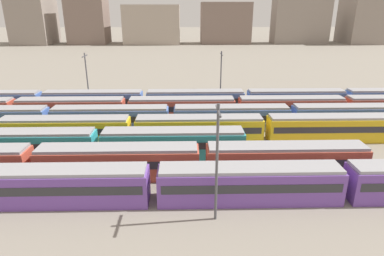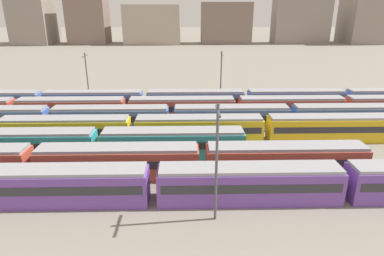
{
  "view_description": "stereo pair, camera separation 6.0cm",
  "coord_description": "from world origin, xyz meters",
  "px_view_note": "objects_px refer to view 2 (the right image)",
  "views": [
    {
      "loc": [
        28.06,
        -28.4,
        18.13
      ],
      "look_at": [
        29.1,
        15.6,
        2.04
      ],
      "focal_mm": 30.82,
      "sensor_mm": 36.0,
      "label": 1
    },
    {
      "loc": [
        28.12,
        -28.4,
        18.13
      ],
      "look_at": [
        29.1,
        15.6,
        2.04
      ],
      "focal_mm": 30.82,
      "sensor_mm": 36.0,
      "label": 2
    }
  ],
  "objects_px": {
    "train_track_0": "(344,182)",
    "train_track_5": "(237,108)",
    "train_track_1": "(119,161)",
    "train_track_6": "(246,100)",
    "catenary_pole_2": "(217,159)",
    "train_track_2": "(24,144)",
    "train_track_3": "(199,129)",
    "catenary_pole_3": "(221,76)",
    "train_track_4": "(291,117)",
    "catenary_pole_1": "(87,77)"
  },
  "relations": [
    {
      "from": "train_track_0",
      "to": "train_track_3",
      "type": "distance_m",
      "value": 20.76
    },
    {
      "from": "train_track_3",
      "to": "train_track_6",
      "type": "distance_m",
      "value": 18.22
    },
    {
      "from": "train_track_2",
      "to": "train_track_5",
      "type": "xyz_separation_m",
      "value": [
        29.35,
        15.6,
        0.0
      ]
    },
    {
      "from": "train_track_0",
      "to": "train_track_5",
      "type": "bearing_deg",
      "value": 104.62
    },
    {
      "from": "catenary_pole_2",
      "to": "train_track_0",
      "type": "bearing_deg",
      "value": 13.15
    },
    {
      "from": "train_track_4",
      "to": "train_track_6",
      "type": "relative_size",
      "value": 1.0
    },
    {
      "from": "train_track_0",
      "to": "train_track_2",
      "type": "relative_size",
      "value": 2.02
    },
    {
      "from": "train_track_1",
      "to": "catenary_pole_1",
      "type": "xyz_separation_m",
      "value": [
        -11.11,
        29.11,
        3.79
      ]
    },
    {
      "from": "train_track_3",
      "to": "train_track_4",
      "type": "distance_m",
      "value": 15.61
    },
    {
      "from": "train_track_0",
      "to": "catenary_pole_1",
      "type": "xyz_separation_m",
      "value": [
        -34.34,
        34.31,
        3.79
      ]
    },
    {
      "from": "catenary_pole_3",
      "to": "train_track_1",
      "type": "bearing_deg",
      "value": -116.47
    },
    {
      "from": "train_track_1",
      "to": "catenary_pole_3",
      "type": "xyz_separation_m",
      "value": [
        14.5,
        29.12,
        3.9
      ]
    },
    {
      "from": "train_track_5",
      "to": "train_track_6",
      "type": "relative_size",
      "value": 1.0
    },
    {
      "from": "train_track_4",
      "to": "train_track_1",
      "type": "bearing_deg",
      "value": -147.24
    },
    {
      "from": "train_track_5",
      "to": "catenary_pole_2",
      "type": "bearing_deg",
      "value": -102.16
    },
    {
      "from": "train_track_2",
      "to": "catenary_pole_2",
      "type": "bearing_deg",
      "value": -30.21
    },
    {
      "from": "train_track_5",
      "to": "catenary_pole_3",
      "type": "xyz_separation_m",
      "value": [
        -1.95,
        8.32,
        3.9
      ]
    },
    {
      "from": "train_track_0",
      "to": "train_track_5",
      "type": "relative_size",
      "value": 1.0
    },
    {
      "from": "train_track_3",
      "to": "catenary_pole_3",
      "type": "bearing_deg",
      "value": 75.13
    },
    {
      "from": "train_track_6",
      "to": "catenary_pole_2",
      "type": "height_order",
      "value": "catenary_pole_2"
    },
    {
      "from": "train_track_1",
      "to": "train_track_3",
      "type": "distance_m",
      "value": 14.1
    },
    {
      "from": "train_track_1",
      "to": "catenary_pole_2",
      "type": "distance_m",
      "value": 13.74
    },
    {
      "from": "train_track_3",
      "to": "catenary_pole_2",
      "type": "xyz_separation_m",
      "value": [
        0.66,
        -18.65,
        4.12
      ]
    },
    {
      "from": "train_track_3",
      "to": "train_track_4",
      "type": "relative_size",
      "value": 0.83
    },
    {
      "from": "train_track_1",
      "to": "train_track_6",
      "type": "bearing_deg",
      "value": 53.94
    },
    {
      "from": "train_track_3",
      "to": "train_track_1",
      "type": "bearing_deg",
      "value": -132.48
    },
    {
      "from": "train_track_5",
      "to": "train_track_2",
      "type": "bearing_deg",
      "value": -152.01
    },
    {
      "from": "train_track_0",
      "to": "train_track_2",
      "type": "distance_m",
      "value": 37.6
    },
    {
      "from": "train_track_0",
      "to": "train_track_3",
      "type": "relative_size",
      "value": 1.2
    },
    {
      "from": "train_track_5",
      "to": "train_track_6",
      "type": "bearing_deg",
      "value": 64.45
    },
    {
      "from": "train_track_4",
      "to": "train_track_0",
      "type": "bearing_deg",
      "value": -92.79
    },
    {
      "from": "train_track_0",
      "to": "train_track_1",
      "type": "relative_size",
      "value": 2.02
    },
    {
      "from": "train_track_2",
      "to": "catenary_pole_2",
      "type": "xyz_separation_m",
      "value": [
        23.09,
        -13.45,
        4.12
      ]
    },
    {
      "from": "catenary_pole_3",
      "to": "train_track_6",
      "type": "bearing_deg",
      "value": -35.09
    },
    {
      "from": "train_track_3",
      "to": "train_track_6",
      "type": "height_order",
      "value": "same"
    },
    {
      "from": "train_track_6",
      "to": "catenary_pole_3",
      "type": "relative_size",
      "value": 10.71
    },
    {
      "from": "train_track_4",
      "to": "catenary_pole_1",
      "type": "relative_size",
      "value": 10.95
    },
    {
      "from": "train_track_3",
      "to": "catenary_pole_2",
      "type": "bearing_deg",
      "value": -87.97
    },
    {
      "from": "train_track_1",
      "to": "catenary_pole_1",
      "type": "relative_size",
      "value": 5.43
    },
    {
      "from": "train_track_2",
      "to": "catenary_pole_2",
      "type": "distance_m",
      "value": 27.04
    },
    {
      "from": "train_track_6",
      "to": "catenary_pole_3",
      "type": "distance_m",
      "value": 6.68
    },
    {
      "from": "train_track_4",
      "to": "train_track_5",
      "type": "height_order",
      "value": "same"
    },
    {
      "from": "train_track_0",
      "to": "catenary_pole_2",
      "type": "xyz_separation_m",
      "value": [
        -13.04,
        -3.05,
        4.12
      ]
    },
    {
      "from": "train_track_6",
      "to": "catenary_pole_1",
      "type": "relative_size",
      "value": 10.95
    },
    {
      "from": "train_track_5",
      "to": "train_track_4",
      "type": "bearing_deg",
      "value": -33.7
    },
    {
      "from": "train_track_0",
      "to": "catenary_pole_2",
      "type": "bearing_deg",
      "value": -166.85
    },
    {
      "from": "train_track_1",
      "to": "catenary_pole_2",
      "type": "bearing_deg",
      "value": -39.0
    },
    {
      "from": "train_track_2",
      "to": "train_track_6",
      "type": "xyz_separation_m",
      "value": [
        31.84,
        20.8,
        0.0
      ]
    },
    {
      "from": "train_track_0",
      "to": "train_track_1",
      "type": "xyz_separation_m",
      "value": [
        -23.23,
        5.2,
        -0.0
      ]
    },
    {
      "from": "train_track_0",
      "to": "train_track_6",
      "type": "height_order",
      "value": "same"
    }
  ]
}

